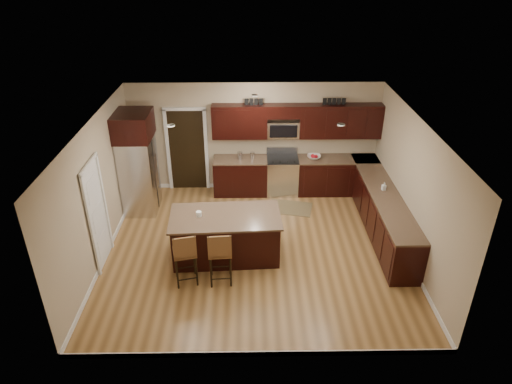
{
  "coord_description": "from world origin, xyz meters",
  "views": [
    {
      "loc": [
        -0.12,
        -7.6,
        5.48
      ],
      "look_at": [
        0.0,
        0.4,
        1.12
      ],
      "focal_mm": 32.0,
      "sensor_mm": 36.0,
      "label": 1
    }
  ],
  "objects_px": {
    "stool_mid": "(220,252)",
    "refrigerator": "(138,162)",
    "stool_left": "(185,253)",
    "range": "(282,175)",
    "island": "(226,237)"
  },
  "relations": [
    {
      "from": "range",
      "to": "stool_left",
      "type": "distance_m",
      "value": 3.99
    },
    {
      "from": "stool_left",
      "to": "refrigerator",
      "type": "xyz_separation_m",
      "value": [
        -1.34,
        2.71,
        0.54
      ]
    },
    {
      "from": "stool_left",
      "to": "stool_mid",
      "type": "xyz_separation_m",
      "value": [
        0.62,
        -0.0,
        0.02
      ]
    },
    {
      "from": "stool_left",
      "to": "refrigerator",
      "type": "relative_size",
      "value": 0.46
    },
    {
      "from": "range",
      "to": "stool_mid",
      "type": "xyz_separation_m",
      "value": [
        -1.34,
        -3.47,
        0.22
      ]
    },
    {
      "from": "refrigerator",
      "to": "range",
      "type": "bearing_deg",
      "value": 13.05
    },
    {
      "from": "stool_mid",
      "to": "refrigerator",
      "type": "xyz_separation_m",
      "value": [
        -1.96,
        2.71,
        0.52
      ]
    },
    {
      "from": "island",
      "to": "refrigerator",
      "type": "bearing_deg",
      "value": 134.34
    },
    {
      "from": "stool_left",
      "to": "refrigerator",
      "type": "distance_m",
      "value": 3.07
    },
    {
      "from": "refrigerator",
      "to": "stool_mid",
      "type": "bearing_deg",
      "value": -54.09
    },
    {
      "from": "stool_mid",
      "to": "refrigerator",
      "type": "bearing_deg",
      "value": 121.79
    },
    {
      "from": "island",
      "to": "stool_mid",
      "type": "relative_size",
      "value": 1.97
    },
    {
      "from": "stool_mid",
      "to": "stool_left",
      "type": "bearing_deg",
      "value": 175.59
    },
    {
      "from": "range",
      "to": "island",
      "type": "distance_m",
      "value": 2.92
    },
    {
      "from": "range",
      "to": "stool_mid",
      "type": "relative_size",
      "value": 1.01
    }
  ]
}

